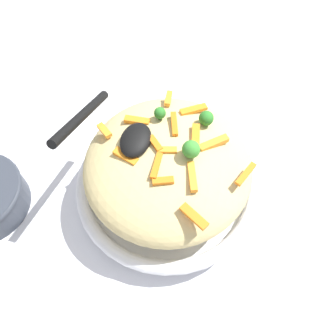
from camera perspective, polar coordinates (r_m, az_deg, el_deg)
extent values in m
plane|color=silver|center=(0.52, 0.00, -4.41)|extent=(2.40, 2.40, 0.00)
cylinder|color=silver|center=(0.51, 0.00, -3.76)|extent=(0.26, 0.26, 0.03)
torus|color=silver|center=(0.49, 0.00, -2.52)|extent=(0.28, 0.28, 0.02)
torus|color=black|center=(0.49, 0.00, -2.28)|extent=(0.27, 0.27, 0.00)
ellipsoid|color=#D1BA7A|center=(0.45, 0.00, 0.56)|extent=(0.24, 0.24, 0.09)
cube|color=orange|center=(0.45, -5.51, 8.36)|extent=(0.01, 0.04, 0.01)
cube|color=orange|center=(0.39, -0.89, -2.29)|extent=(0.02, 0.03, 0.01)
cube|color=orange|center=(0.44, 1.43, 7.69)|extent=(0.04, 0.02, 0.01)
cube|color=orange|center=(0.43, 8.10, 4.37)|extent=(0.03, 0.04, 0.01)
cube|color=orange|center=(0.43, -6.46, 5.37)|extent=(0.03, 0.02, 0.01)
cube|color=orange|center=(0.41, 0.34, 3.01)|extent=(0.01, 0.03, 0.01)
cube|color=orange|center=(0.41, 13.64, -1.02)|extent=(0.04, 0.02, 0.01)
cube|color=orange|center=(0.45, -11.23, 6.56)|extent=(0.02, 0.03, 0.01)
cube|color=orange|center=(0.42, -7.48, 2.03)|extent=(0.02, 0.04, 0.01)
cube|color=orange|center=(0.40, -2.05, 0.40)|extent=(0.04, 0.01, 0.01)
cube|color=orange|center=(0.42, -2.18, 4.61)|extent=(0.02, 0.02, 0.01)
cube|color=orange|center=(0.46, 4.55, 10.29)|extent=(0.03, 0.04, 0.01)
cube|color=orange|center=(0.48, 0.07, 12.24)|extent=(0.03, 0.01, 0.01)
cube|color=orange|center=(0.39, 4.33, -1.55)|extent=(0.04, 0.02, 0.01)
cube|color=orange|center=(0.37, 4.63, -8.53)|extent=(0.03, 0.04, 0.01)
cube|color=orange|center=(0.43, 4.92, 5.65)|extent=(0.04, 0.02, 0.01)
cylinder|color=#296820|center=(0.45, 6.67, 7.93)|extent=(0.01, 0.01, 0.01)
sphere|color=#2D7A28|center=(0.44, 6.80, 8.76)|extent=(0.02, 0.02, 0.02)
cylinder|color=#296820|center=(0.45, -1.42, 8.93)|extent=(0.01, 0.01, 0.01)
sphere|color=#2D7A28|center=(0.44, -1.44, 9.73)|extent=(0.02, 0.02, 0.02)
cylinder|color=#377928|center=(0.41, 4.02, 2.41)|extent=(0.01, 0.01, 0.01)
sphere|color=#3D8E33|center=(0.40, 4.12, 3.35)|extent=(0.02, 0.02, 0.02)
ellipsoid|color=black|center=(0.42, -5.66, 5.28)|extent=(0.06, 0.04, 0.02)
cylinder|color=black|center=(0.42, -14.84, 9.31)|extent=(0.14, 0.02, 0.07)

